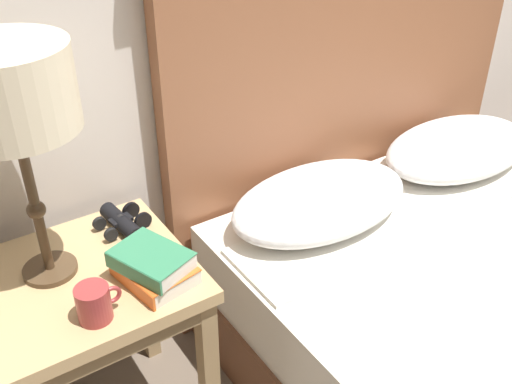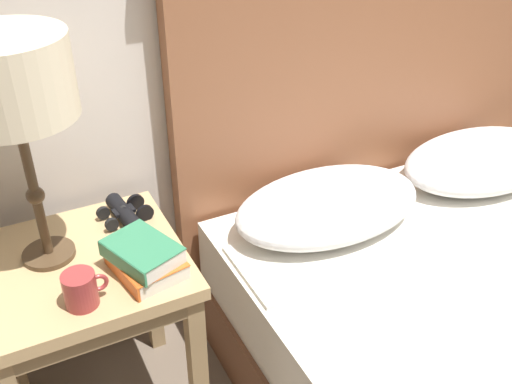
% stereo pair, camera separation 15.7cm
% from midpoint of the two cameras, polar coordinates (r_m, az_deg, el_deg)
% --- Properties ---
extents(nightstand, '(0.51, 0.48, 0.58)m').
position_cam_midpoint_polar(nightstand, '(1.60, -18.47, -10.03)').
color(nightstand, tan).
rests_on(nightstand, ground_plane).
extents(table_lamp, '(0.28, 0.28, 0.57)m').
position_cam_midpoint_polar(table_lamp, '(1.35, -25.68, 8.28)').
color(table_lamp, '#4C3823').
rests_on(table_lamp, nightstand).
extents(book_on_nightstand, '(0.17, 0.21, 0.04)m').
position_cam_midpoint_polar(book_on_nightstand, '(1.47, -12.73, -7.57)').
color(book_on_nightstand, silver).
rests_on(book_on_nightstand, nightstand).
extents(book_stacked_on_top, '(0.18, 0.21, 0.04)m').
position_cam_midpoint_polar(book_stacked_on_top, '(1.44, -13.11, -6.43)').
color(book_stacked_on_top, silver).
rests_on(book_stacked_on_top, book_on_nightstand).
extents(binoculars_pair, '(0.15, 0.16, 0.05)m').
position_cam_midpoint_polar(binoculars_pair, '(1.65, -15.35, -2.85)').
color(binoculars_pair, black).
rests_on(binoculars_pair, nightstand).
extents(coffee_mug, '(0.10, 0.08, 0.08)m').
position_cam_midpoint_polar(coffee_mug, '(1.39, -18.36, -10.15)').
color(coffee_mug, '#993333').
rests_on(coffee_mug, nightstand).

